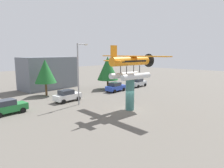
{
  "coord_description": "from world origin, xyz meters",
  "views": [
    {
      "loc": [
        -20.08,
        -14.36,
        7.16
      ],
      "look_at": [
        0.0,
        3.0,
        3.04
      ],
      "focal_mm": 31.81,
      "sensor_mm": 36.0,
      "label": 1
    }
  ],
  "objects_px": {
    "car_far_blue": "(116,87)",
    "streetlight_primary": "(79,70)",
    "car_near_green": "(8,107)",
    "tree_east": "(45,71)",
    "floatplane_monument": "(131,65)",
    "display_pedestal": "(130,94)",
    "tree_center_back": "(108,68)",
    "car_mid_white": "(67,96)",
    "car_distant_silver": "(138,83)",
    "storefront_building": "(48,73)"
  },
  "relations": [
    {
      "from": "streetlight_primary",
      "to": "storefront_building",
      "type": "bearing_deg",
      "value": 73.93
    },
    {
      "from": "car_mid_white",
      "to": "floatplane_monument",
      "type": "bearing_deg",
      "value": -75.1
    },
    {
      "from": "tree_center_back",
      "to": "display_pedestal",
      "type": "bearing_deg",
      "value": -127.39
    },
    {
      "from": "car_mid_white",
      "to": "car_far_blue",
      "type": "relative_size",
      "value": 1.0
    },
    {
      "from": "floatplane_monument",
      "to": "car_mid_white",
      "type": "height_order",
      "value": "floatplane_monument"
    },
    {
      "from": "floatplane_monument",
      "to": "car_distant_silver",
      "type": "xyz_separation_m",
      "value": [
        15.59,
        9.09,
        -4.84
      ]
    },
    {
      "from": "car_far_blue",
      "to": "car_distant_silver",
      "type": "height_order",
      "value": "same"
    },
    {
      "from": "display_pedestal",
      "to": "floatplane_monument",
      "type": "xyz_separation_m",
      "value": [
        0.13,
        -0.02,
        3.7
      ]
    },
    {
      "from": "car_distant_silver",
      "to": "streetlight_primary",
      "type": "distance_m",
      "value": 18.64
    },
    {
      "from": "streetlight_primary",
      "to": "tree_east",
      "type": "height_order",
      "value": "streetlight_primary"
    },
    {
      "from": "display_pedestal",
      "to": "car_near_green",
      "type": "relative_size",
      "value": 0.96
    },
    {
      "from": "streetlight_primary",
      "to": "tree_center_back",
      "type": "bearing_deg",
      "value": 24.07
    },
    {
      "from": "car_mid_white",
      "to": "car_far_blue",
      "type": "xyz_separation_m",
      "value": [
        10.71,
        -0.51,
        0.0
      ]
    },
    {
      "from": "tree_center_back",
      "to": "car_distant_silver",
      "type": "bearing_deg",
      "value": -26.0
    },
    {
      "from": "tree_east",
      "to": "storefront_building",
      "type": "bearing_deg",
      "value": 55.34
    },
    {
      "from": "display_pedestal",
      "to": "tree_east",
      "type": "relative_size",
      "value": 0.66
    },
    {
      "from": "car_far_blue",
      "to": "storefront_building",
      "type": "xyz_separation_m",
      "value": [
        -6.28,
        12.77,
        2.31
      ]
    },
    {
      "from": "tree_center_back",
      "to": "car_far_blue",
      "type": "bearing_deg",
      "value": -109.91
    },
    {
      "from": "streetlight_primary",
      "to": "display_pedestal",
      "type": "bearing_deg",
      "value": -71.3
    },
    {
      "from": "car_distant_silver",
      "to": "tree_center_back",
      "type": "height_order",
      "value": "tree_center_back"
    },
    {
      "from": "floatplane_monument",
      "to": "car_near_green",
      "type": "height_order",
      "value": "floatplane_monument"
    },
    {
      "from": "car_distant_silver",
      "to": "tree_east",
      "type": "distance_m",
      "value": 19.5
    },
    {
      "from": "streetlight_primary",
      "to": "storefront_building",
      "type": "relative_size",
      "value": 0.79
    },
    {
      "from": "car_far_blue",
      "to": "car_distant_silver",
      "type": "distance_m",
      "value": 7.47
    },
    {
      "from": "display_pedestal",
      "to": "streetlight_primary",
      "type": "height_order",
      "value": "streetlight_primary"
    },
    {
      "from": "car_distant_silver",
      "to": "tree_center_back",
      "type": "bearing_deg",
      "value": 154.0
    },
    {
      "from": "floatplane_monument",
      "to": "storefront_building",
      "type": "distance_m",
      "value": 22.24
    },
    {
      "from": "display_pedestal",
      "to": "car_far_blue",
      "type": "relative_size",
      "value": 0.96
    },
    {
      "from": "floatplane_monument",
      "to": "streetlight_primary",
      "type": "distance_m",
      "value": 7.47
    },
    {
      "from": "floatplane_monument",
      "to": "car_far_blue",
      "type": "relative_size",
      "value": 2.49
    },
    {
      "from": "car_distant_silver",
      "to": "tree_east",
      "type": "relative_size",
      "value": 0.68
    },
    {
      "from": "storefront_building",
      "to": "tree_east",
      "type": "relative_size",
      "value": 1.75
    },
    {
      "from": "car_near_green",
      "to": "display_pedestal",
      "type": "bearing_deg",
      "value": -42.12
    },
    {
      "from": "car_far_blue",
      "to": "storefront_building",
      "type": "relative_size",
      "value": 0.39
    },
    {
      "from": "car_mid_white",
      "to": "tree_center_back",
      "type": "xyz_separation_m",
      "value": [
        11.79,
        2.45,
        3.31
      ]
    },
    {
      "from": "car_near_green",
      "to": "streetlight_primary",
      "type": "height_order",
      "value": "streetlight_primary"
    },
    {
      "from": "car_mid_white",
      "to": "car_far_blue",
      "type": "distance_m",
      "value": 10.73
    },
    {
      "from": "floatplane_monument",
      "to": "streetlight_primary",
      "type": "bearing_deg",
      "value": 116.38
    },
    {
      "from": "car_near_green",
      "to": "storefront_building",
      "type": "height_order",
      "value": "storefront_building"
    },
    {
      "from": "car_mid_white",
      "to": "storefront_building",
      "type": "relative_size",
      "value": 0.39
    },
    {
      "from": "floatplane_monument",
      "to": "tree_center_back",
      "type": "relative_size",
      "value": 1.6
    },
    {
      "from": "tree_east",
      "to": "tree_center_back",
      "type": "distance_m",
      "value": 12.15
    },
    {
      "from": "car_near_green",
      "to": "streetlight_primary",
      "type": "bearing_deg",
      "value": -18.8
    },
    {
      "from": "floatplane_monument",
      "to": "car_distant_silver",
      "type": "relative_size",
      "value": 2.49
    },
    {
      "from": "car_far_blue",
      "to": "streetlight_primary",
      "type": "relative_size",
      "value": 0.49
    },
    {
      "from": "floatplane_monument",
      "to": "display_pedestal",
      "type": "bearing_deg",
      "value": -180.0
    },
    {
      "from": "car_mid_white",
      "to": "storefront_building",
      "type": "xyz_separation_m",
      "value": [
        4.43,
        12.26,
        2.31
      ]
    },
    {
      "from": "display_pedestal",
      "to": "car_near_green",
      "type": "height_order",
      "value": "display_pedestal"
    },
    {
      "from": "streetlight_primary",
      "to": "car_near_green",
      "type": "bearing_deg",
      "value": 161.2
    },
    {
      "from": "car_near_green",
      "to": "tree_east",
      "type": "relative_size",
      "value": 0.68
    }
  ]
}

